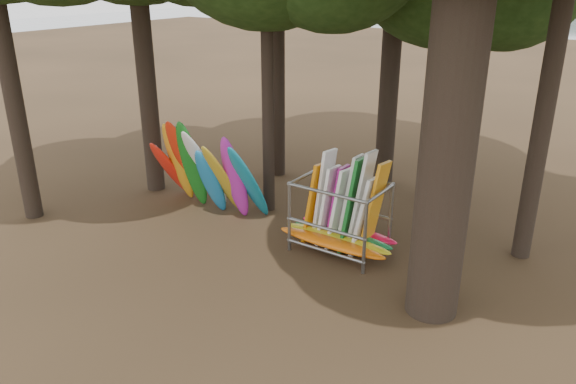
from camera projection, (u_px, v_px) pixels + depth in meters
The scene contains 3 objects.
ground at pixel (249, 255), 15.17m from camera, with size 120.00×120.00×0.00m, color #47331E.
kayak_row at pixel (204, 171), 17.47m from camera, with size 4.19×1.95×3.13m.
storage_rack at pixel (340, 219), 15.10m from camera, with size 3.24×1.52×2.90m.
Camera 1 is at (8.52, -10.50, 7.18)m, focal length 35.00 mm.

